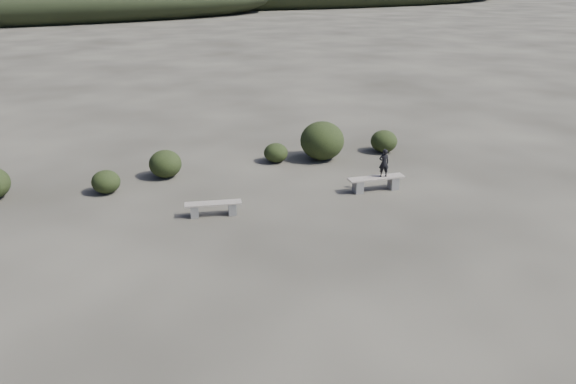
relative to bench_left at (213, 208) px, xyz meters
name	(u,v)px	position (x,y,z in m)	size (l,w,h in m)	color
ground	(318,286)	(1.39, -5.03, -0.27)	(1200.00, 1200.00, 0.00)	#28251F
bench_left	(213,208)	(0.00, 0.00, 0.00)	(1.80, 0.71, 0.44)	slate
bench_right	(376,182)	(5.81, 0.09, 0.04)	(2.03, 0.58, 0.50)	slate
seated_person	(384,163)	(6.06, 0.07, 0.73)	(0.36, 0.24, 1.00)	black
shrub_a	(106,182)	(-3.00, 3.21, 0.13)	(0.98, 0.98, 0.80)	black
shrub_b	(165,164)	(-0.82, 4.07, 0.25)	(1.20, 1.20, 1.03)	black
shrub_c	(276,153)	(3.59, 4.26, 0.12)	(0.96, 0.96, 0.77)	black
shrub_d	(322,141)	(5.46, 3.96, 0.51)	(1.77, 1.77, 1.55)	black
shrub_e	(384,141)	(8.29, 3.92, 0.20)	(1.12, 1.12, 0.93)	black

